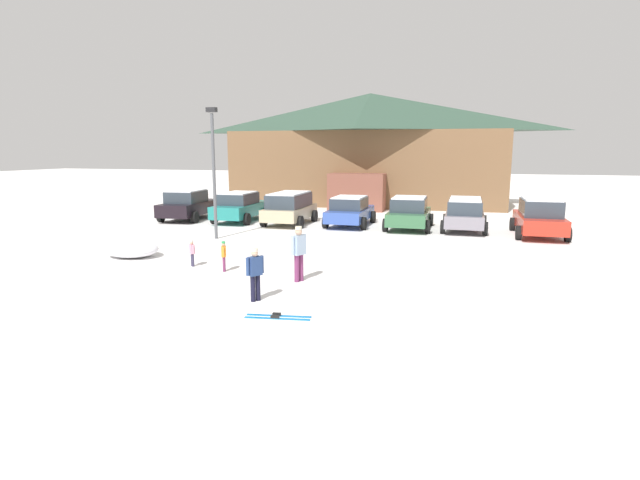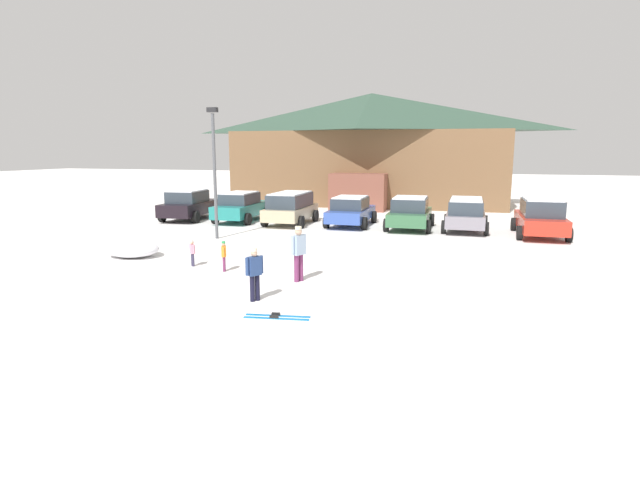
% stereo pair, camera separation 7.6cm
% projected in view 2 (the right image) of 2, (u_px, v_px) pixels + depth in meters
% --- Properties ---
extents(ground, '(160.00, 160.00, 0.00)m').
position_uv_depth(ground, '(206.00, 335.00, 10.61)').
color(ground, white).
extents(ski_lodge, '(19.93, 10.63, 7.96)m').
position_uv_depth(ski_lodge, '(371.00, 148.00, 36.70)').
color(ski_lodge, brown).
rests_on(ski_lodge, ground).
extents(parked_black_sedan, '(2.52, 4.37, 1.69)m').
position_uv_depth(parked_black_sedan, '(189.00, 205.00, 28.22)').
color(parked_black_sedan, black).
rests_on(parked_black_sedan, ground).
extents(parked_teal_hatchback, '(2.23, 4.48, 1.63)m').
position_uv_depth(parked_teal_hatchback, '(241.00, 206.00, 27.55)').
color(parked_teal_hatchback, '#1F7B76').
rests_on(parked_teal_hatchback, ground).
extents(parked_beige_suv, '(2.26, 4.18, 1.69)m').
position_uv_depth(parked_beige_suv, '(291.00, 207.00, 26.45)').
color(parked_beige_suv, tan).
rests_on(parked_beige_suv, ground).
extents(parked_blue_hatchback, '(2.21, 4.19, 1.53)m').
position_uv_depth(parked_blue_hatchback, '(351.00, 211.00, 25.93)').
color(parked_blue_hatchback, '#3351A5').
rests_on(parked_blue_hatchback, ground).
extents(parked_green_coupe, '(2.30, 4.17, 1.62)m').
position_uv_depth(parked_green_coupe, '(410.00, 213.00, 24.85)').
color(parked_green_coupe, '#346641').
rests_on(parked_green_coupe, ground).
extents(parked_grey_wagon, '(2.15, 4.03, 1.59)m').
position_uv_depth(parked_grey_wagon, '(466.00, 213.00, 24.26)').
color(parked_grey_wagon, gray).
rests_on(parked_grey_wagon, ground).
extents(parked_red_sedan, '(2.29, 4.42, 1.75)m').
position_uv_depth(parked_red_sedan, '(541.00, 217.00, 22.67)').
color(parked_red_sedan, red).
rests_on(parked_red_sedan, ground).
extents(skier_adult_in_blue_parka, '(0.38, 0.58, 1.67)m').
position_uv_depth(skier_adult_in_blue_parka, '(299.00, 250.00, 14.82)').
color(skier_adult_in_blue_parka, '#722E5A').
rests_on(skier_adult_in_blue_parka, ground).
extents(skier_child_in_orange_jacket, '(0.23, 0.34, 0.99)m').
position_uv_depth(skier_child_in_orange_jacket, '(224.00, 254.00, 16.13)').
color(skier_child_in_orange_jacket, '#712E56').
rests_on(skier_child_in_orange_jacket, ground).
extents(skier_teen_in_navy_coat, '(0.36, 0.45, 1.41)m').
position_uv_depth(skier_teen_in_navy_coat, '(254.00, 271.00, 12.89)').
color(skier_teen_in_navy_coat, black).
rests_on(skier_teen_in_navy_coat, ground).
extents(skier_child_in_pink_snowsuit, '(0.27, 0.24, 0.89)m').
position_uv_depth(skier_child_in_pink_snowsuit, '(192.00, 252.00, 16.86)').
color(skier_child_in_pink_snowsuit, '#36324E').
rests_on(skier_child_in_pink_snowsuit, ground).
extents(pair_of_skis, '(1.59, 0.54, 0.08)m').
position_uv_depth(pair_of_skis, '(277.00, 317.00, 11.73)').
color(pair_of_skis, '#146BB1').
rests_on(pair_of_skis, ground).
extents(lamp_post, '(0.44, 0.24, 5.68)m').
position_uv_depth(lamp_post, '(214.00, 166.00, 21.71)').
color(lamp_post, '#515459').
rests_on(lamp_post, ground).
extents(plowed_snow_pile, '(2.02, 1.62, 0.57)m').
position_uv_depth(plowed_snow_pile, '(132.00, 249.00, 18.41)').
color(plowed_snow_pile, white).
rests_on(plowed_snow_pile, ground).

